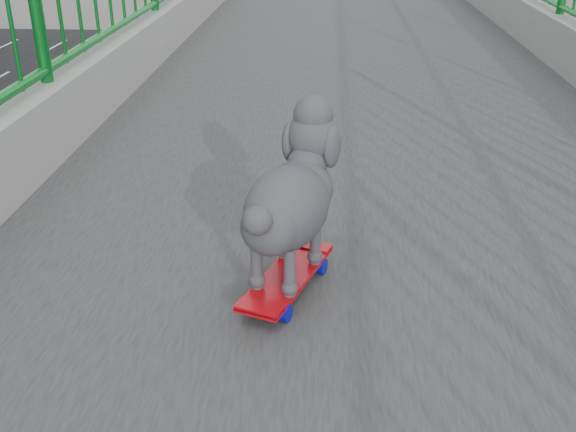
{
  "coord_description": "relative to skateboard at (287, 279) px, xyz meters",
  "views": [
    {
      "loc": [
        -0.17,
        1.15,
        8.05
      ],
      "look_at": [
        -0.28,
        2.87,
        7.22
      ],
      "focal_mm": 42.0,
      "sensor_mm": 36.0,
      "label": 1
    }
  ],
  "objects": [
    {
      "name": "skateboard",
      "position": [
        0.0,
        0.0,
        0.0
      ],
      "size": [
        0.26,
        0.45,
        0.06
      ],
      "rotation": [
        0.0,
        0.0,
        -0.35
      ],
      "color": "red",
      "rests_on": "footbridge"
    },
    {
      "name": "poodle",
      "position": [
        0.01,
        0.03,
        0.25
      ],
      "size": [
        0.32,
        0.5,
        0.43
      ],
      "rotation": [
        0.0,
        0.0,
        -0.35
      ],
      "color": "#2D2B30",
      "rests_on": "skateboard"
    }
  ]
}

